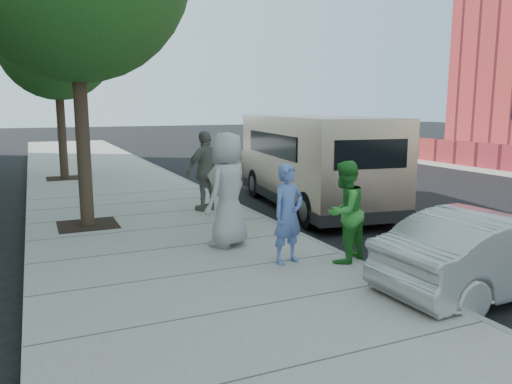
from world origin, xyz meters
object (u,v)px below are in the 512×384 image
sedan (495,252)px  parking_meter (225,171)px  tree_far (57,37)px  person_green_shirt (344,212)px  person_gray_shirt (228,190)px  person_striped_polo (206,171)px  person_officer (288,214)px  van (312,160)px

sedan → parking_meter: bearing=19.4°
tree_far → person_green_shirt: tree_far is taller
parking_meter → person_gray_shirt: size_ratio=0.75×
sedan → person_striped_polo: 6.77m
tree_far → person_green_shirt: 13.00m
sedan → person_officer: size_ratio=2.29×
sedan → person_striped_polo: size_ratio=1.91×
parking_meter → person_green_shirt: person_green_shirt is taller
person_officer → person_striped_polo: (0.13, 4.41, 0.16)m
tree_far → person_gray_shirt: 11.12m
van → person_green_shirt: bearing=-107.0°
person_green_shirt → person_gray_shirt: 2.13m
sedan → person_gray_shirt: person_gray_shirt is taller
tree_far → sedan: size_ratio=1.78×
person_officer → person_green_shirt: bearing=-34.4°
parking_meter → van: bearing=34.2°
person_gray_shirt → sedan: bearing=92.7°
person_green_shirt → person_gray_shirt: bearing=-74.5°
sedan → tree_far: bearing=16.4°
sedan → person_officer: 3.02m
person_striped_polo → tree_far: bearing=-86.9°
tree_far → person_striped_polo: (2.73, -7.19, -3.78)m
van → person_striped_polo: 2.84m
van → person_officer: van is taller
van → person_green_shirt: size_ratio=4.06×
person_officer → sedan: bearing=-56.6°
tree_far → person_officer: 12.52m
parking_meter → person_striped_polo: (0.02, 1.32, -0.15)m
sedan → person_green_shirt: 2.22m
tree_far → sedan: 15.06m
tree_far → van: 9.86m
tree_far → person_officer: bearing=-77.3°
van → person_officer: 5.24m
van → person_gray_shirt: van is taller
parking_meter → person_officer: person_officer is taller
van → person_gray_shirt: bearing=-131.6°
van → parking_meter: bearing=-149.2°
tree_far → van: (5.57, -7.28, -3.63)m
van → person_green_shirt: 5.09m
van → person_gray_shirt: (-3.47, -2.99, -0.09)m
parking_meter → person_gray_shirt: 1.87m
van → person_officer: size_ratio=4.16×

